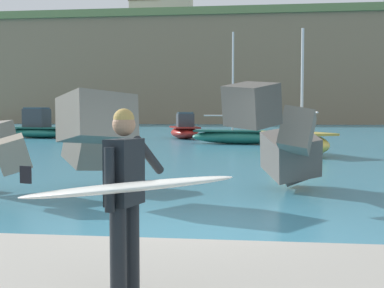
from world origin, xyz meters
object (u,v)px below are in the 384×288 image
Objects in this scene: boat_near_left at (185,130)px; boat_mid_centre at (240,136)px; boat_near_right at (298,142)px; station_building_central at (177,4)px; station_building_west at (152,18)px; surfer_with_board at (122,192)px; boat_mid_left at (41,129)px.

boat_mid_centre reaches higher than boat_near_left.
station_building_central is (-16.03, 69.86, 20.73)m from boat_near_right.
boat_near_left is at bearing 117.13° from boat_near_right.
boat_near_left is at bearing -76.71° from station_building_west.
boat_mid_centre is (4.22, -5.97, -0.13)m from boat_near_left.
boat_near_right is at bearing -77.07° from station_building_central.
station_building_west is (-20.15, 101.68, 20.02)m from surfer_with_board.
boat_mid_centre is at bearing -74.68° from station_building_west.
boat_near_left is at bearing 96.80° from surfer_with_board.
boat_mid_centre is at bearing -78.00° from station_building_central.
surfer_with_board is 19.60m from boat_near_right.
surfer_with_board is 92.33m from station_building_central.
boat_mid_centre is at bearing 110.00° from boat_near_right.
boat_mid_left is 0.90× the size of boat_mid_centre.
station_building_west reaches higher than boat_near_right.
boat_mid_left is at bearing -85.57° from station_building_west.
station_building_central reaches higher than surfer_with_board.
boat_mid_centre is at bearing -20.11° from boat_mid_left.
surfer_with_board is 0.31× the size of boat_mid_centre.
station_building_central is at bearing -59.93° from station_building_west.
surfer_with_board is at bearing -90.57° from boat_mid_centre.
surfer_with_board is 0.37× the size of boat_near_right.
boat_mid_centre reaches higher than boat_mid_left.
boat_mid_centre is (0.27, 27.13, -0.79)m from surfer_with_board.
boat_near_left is 73.43m from station_building_west.
boat_mid_centre is at bearing 89.43° from surfer_with_board.
station_building_west is 1.30× the size of station_building_central.
boat_mid_centre is 0.83× the size of station_building_west.
station_building_central is (1.87, 56.55, 20.62)m from boat_mid_left.
boat_mid_centre is 80.04m from station_building_west.
boat_mid_centre reaches higher than boat_near_right.
boat_mid_left is (-10.85, -0.45, 0.07)m from boat_near_left.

